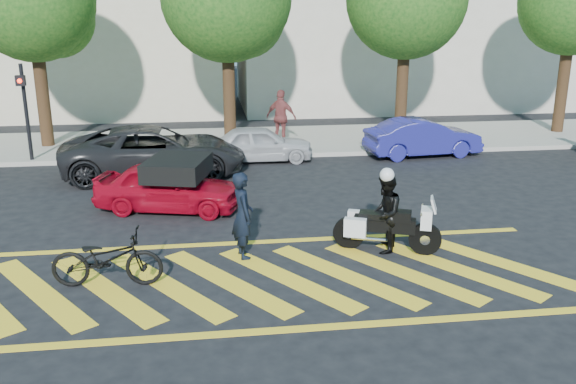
{
  "coord_description": "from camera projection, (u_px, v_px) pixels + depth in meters",
  "views": [
    {
      "loc": [
        -0.88,
        -10.31,
        4.79
      ],
      "look_at": [
        0.81,
        2.07,
        1.05
      ],
      "focal_mm": 38.0,
      "sensor_mm": 36.0,
      "label": 1
    }
  ],
  "objects": [
    {
      "name": "crosswalk",
      "position": [
        258.0,
        280.0,
        11.27
      ],
      "size": [
        12.33,
        4.0,
        0.01
      ],
      "color": "yellow",
      "rests_on": "ground"
    },
    {
      "name": "bicycle",
      "position": [
        107.0,
        259.0,
        10.9
      ],
      "size": [
        2.02,
        0.84,
        1.04
      ],
      "primitive_type": "imported",
      "rotation": [
        0.0,
        0.0,
        1.5
      ],
      "color": "black",
      "rests_on": "ground"
    },
    {
      "name": "red_convertible",
      "position": [
        168.0,
        187.0,
        15.01
      ],
      "size": [
        3.83,
        2.3,
        1.22
      ],
      "primitive_type": "imported",
      "rotation": [
        0.0,
        0.0,
        1.32
      ],
      "color": "#A2071B",
      "rests_on": "ground"
    },
    {
      "name": "sidewalk",
      "position": [
        230.0,
        142.0,
        22.64
      ],
      "size": [
        60.0,
        5.0,
        0.15
      ],
      "primitive_type": "cube",
      "color": "#9E998E",
      "rests_on": "ground"
    },
    {
      "name": "officer_bike",
      "position": [
        243.0,
        215.0,
        12.08
      ],
      "size": [
        0.54,
        0.71,
        1.76
      ],
      "primitive_type": "imported",
      "rotation": [
        0.0,
        0.0,
        1.76
      ],
      "color": "black",
      "rests_on": "ground"
    },
    {
      "name": "pedestrian_right",
      "position": [
        281.0,
        117.0,
        21.7
      ],
      "size": [
        1.22,
        1.01,
        1.95
      ],
      "primitive_type": "imported",
      "rotation": [
        0.0,
        0.0,
        2.58
      ],
      "color": "brown",
      "rests_on": "sidewalk"
    },
    {
      "name": "tree_right",
      "position": [
        409.0,
        3.0,
        22.13
      ],
      "size": [
        4.4,
        4.4,
        7.41
      ],
      "color": "black",
      "rests_on": "ground"
    },
    {
      "name": "tree_far_right",
      "position": [
        575.0,
        6.0,
        23.0
      ],
      "size": [
        4.0,
        4.0,
        7.1
      ],
      "color": "black",
      "rests_on": "ground"
    },
    {
      "name": "signal_pole",
      "position": [
        25.0,
        105.0,
        19.12
      ],
      "size": [
        0.28,
        0.43,
        3.2
      ],
      "color": "black",
      "rests_on": "ground"
    },
    {
      "name": "building_left",
      "position": [
        49.0,
        5.0,
        28.73
      ],
      "size": [
        16.0,
        8.0,
        10.0
      ],
      "primitive_type": "cube",
      "color": "beige",
      "rests_on": "ground"
    },
    {
      "name": "ground",
      "position": [
        260.0,
        280.0,
        11.27
      ],
      "size": [
        90.0,
        90.0,
        0.0
      ],
      "primitive_type": "plane",
      "color": "black",
      "rests_on": "ground"
    },
    {
      "name": "tree_center",
      "position": [
        230.0,
        1.0,
        21.28
      ],
      "size": [
        4.6,
        4.6,
        7.56
      ],
      "color": "black",
      "rests_on": "ground"
    },
    {
      "name": "parked_right",
      "position": [
        423.0,
        137.0,
        20.65
      ],
      "size": [
        4.01,
        1.77,
        1.28
      ],
      "primitive_type": "imported",
      "rotation": [
        0.0,
        0.0,
        1.68
      ],
      "color": "navy",
      "rests_on": "ground"
    },
    {
      "name": "parked_mid_left",
      "position": [
        154.0,
        151.0,
        18.15
      ],
      "size": [
        5.55,
        2.83,
        1.5
      ],
      "primitive_type": "imported",
      "rotation": [
        0.0,
        0.0,
        1.63
      ],
      "color": "black",
      "rests_on": "ground"
    },
    {
      "name": "parked_mid_right",
      "position": [
        260.0,
        144.0,
        19.95
      ],
      "size": [
        3.44,
        1.39,
        1.17
      ],
      "primitive_type": "imported",
      "rotation": [
        0.0,
        0.0,
        1.57
      ],
      "color": "#B4B4B8",
      "rests_on": "ground"
    },
    {
      "name": "police_motorcycle",
      "position": [
        385.0,
        226.0,
        12.48
      ],
      "size": [
        2.11,
        1.16,
        0.98
      ],
      "rotation": [
        0.0,
        0.0,
        -0.38
      ],
      "color": "black",
      "rests_on": "ground"
    },
    {
      "name": "tree_left",
      "position": [
        37.0,
        4.0,
        20.46
      ],
      "size": [
        4.2,
        4.2,
        7.26
      ],
      "color": "black",
      "rests_on": "ground"
    },
    {
      "name": "officer_moto",
      "position": [
        385.0,
        213.0,
        12.38
      ],
      "size": [
        0.87,
        0.97,
        1.64
      ],
      "primitive_type": "imported",
      "rotation": [
        0.0,
        0.0,
        -1.95
      ],
      "color": "black",
      "rests_on": "ground"
    }
  ]
}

